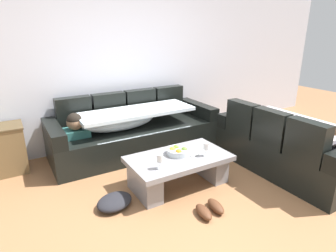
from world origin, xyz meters
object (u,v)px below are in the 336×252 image
(wine_glass_near_right, at_px, (206,147))
(pair_of_shoes, at_px, (210,209))
(open_magazine, at_px, (194,151))
(fruit_bowl, at_px, (178,151))
(crumpled_garment, at_px, (115,202))
(couch_along_wall, at_px, (132,131))
(couch_near_window, at_px, (287,146))
(wine_glass_near_left, at_px, (160,159))
(coffee_table, at_px, (179,167))

(wine_glass_near_right, relative_size, pair_of_shoes, 0.50)
(wine_glass_near_right, distance_m, pair_of_shoes, 0.73)
(wine_glass_near_right, relative_size, open_magazine, 0.59)
(fruit_bowl, relative_size, wine_glass_near_right, 1.69)
(crumpled_garment, bearing_deg, open_magazine, 2.99)
(open_magazine, bearing_deg, fruit_bowl, 159.19)
(couch_along_wall, bearing_deg, wine_glass_near_right, -75.42)
(couch_near_window, distance_m, wine_glass_near_left, 1.82)
(wine_glass_near_right, xyz_separation_m, open_magazine, (-0.05, 0.17, -0.11))
(couch_along_wall, relative_size, pair_of_shoes, 7.57)
(couch_near_window, distance_m, fruit_bowl, 1.50)
(wine_glass_near_left, distance_m, open_magazine, 0.61)
(couch_near_window, bearing_deg, fruit_bowl, 72.87)
(couch_near_window, xyz_separation_m, fruit_bowl, (-1.44, 0.44, 0.09))
(couch_near_window, height_order, pair_of_shoes, couch_near_window)
(couch_near_window, height_order, fruit_bowl, couch_near_window)
(couch_near_window, bearing_deg, wine_glass_near_left, 82.72)
(couch_near_window, relative_size, pair_of_shoes, 5.52)
(fruit_bowl, distance_m, crumpled_garment, 0.94)
(coffee_table, distance_m, crumpled_garment, 0.85)
(fruit_bowl, bearing_deg, couch_along_wall, 94.68)
(couch_near_window, xyz_separation_m, pair_of_shoes, (-1.48, -0.25, -0.29))
(coffee_table, xyz_separation_m, crumpled_garment, (-0.84, -0.04, -0.18))
(couch_along_wall, distance_m, couch_near_window, 2.21)
(couch_near_window, relative_size, wine_glass_near_right, 11.03)
(wine_glass_near_right, distance_m, open_magazine, 0.21)
(coffee_table, distance_m, fruit_bowl, 0.19)
(crumpled_garment, bearing_deg, couch_near_window, -8.72)
(coffee_table, bearing_deg, wine_glass_near_left, -155.22)
(wine_glass_near_left, xyz_separation_m, crumpled_garment, (-0.49, 0.12, -0.44))
(coffee_table, bearing_deg, couch_along_wall, 93.41)
(couch_along_wall, distance_m, fruit_bowl, 1.17)
(couch_near_window, xyz_separation_m, wine_glass_near_right, (-1.18, 0.24, 0.16))
(wine_glass_near_right, height_order, open_magazine, wine_glass_near_right)
(pair_of_shoes, bearing_deg, coffee_table, 87.83)
(open_magazine, height_order, pair_of_shoes, open_magazine)
(coffee_table, xyz_separation_m, pair_of_shoes, (-0.02, -0.64, -0.19))
(couch_near_window, xyz_separation_m, coffee_table, (-1.46, 0.39, -0.10))
(couch_along_wall, bearing_deg, wine_glass_near_left, -101.17)
(open_magazine, bearing_deg, couch_along_wall, 92.99)
(couch_along_wall, distance_m, open_magazine, 1.23)
(fruit_bowl, bearing_deg, wine_glass_near_left, -149.84)
(wine_glass_near_left, distance_m, wine_glass_near_right, 0.63)
(pair_of_shoes, bearing_deg, fruit_bowl, 86.15)
(pair_of_shoes, bearing_deg, couch_near_window, 9.69)
(fruit_bowl, height_order, wine_glass_near_right, wine_glass_near_right)
(couch_near_window, height_order, crumpled_garment, couch_near_window)
(fruit_bowl, bearing_deg, couch_near_window, -17.13)
(couch_along_wall, height_order, open_magazine, couch_along_wall)
(couch_near_window, height_order, wine_glass_near_right, couch_near_window)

